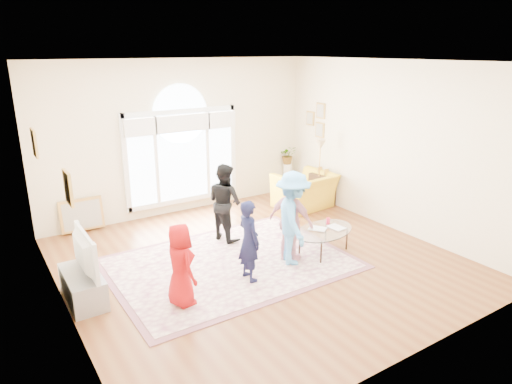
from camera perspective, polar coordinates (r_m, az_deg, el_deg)
ground at (r=7.69m, az=0.43°, el=-8.59°), size 6.00×6.00×0.00m
room_shell at (r=9.57m, az=-8.91°, el=6.39°), size 6.00×6.00×6.00m
area_rug at (r=7.60m, az=-3.25°, el=-8.87°), size 3.60×2.60×0.02m
rug_border at (r=7.60m, az=-3.25°, el=-8.89°), size 3.80×2.80×0.01m
tv_console at (r=6.92m, az=-20.81°, el=-11.02°), size 0.45×1.00×0.42m
television at (r=6.71m, az=-21.21°, el=-7.18°), size 0.17×1.03×0.59m
coffee_table at (r=7.90m, az=8.50°, el=-4.84°), size 1.37×1.05×0.54m
armchair at (r=10.09m, az=6.10°, el=0.15°), size 1.28×1.15×0.77m
side_cabinet at (r=10.37m, az=8.24°, el=0.35°), size 0.40×0.50×0.70m
floor_lamp at (r=9.98m, az=8.02°, el=5.21°), size 0.28×0.28×1.51m
plant_pedestal at (r=11.21m, az=3.96°, el=1.80°), size 0.20×0.20×0.70m
potted_plant at (r=11.07m, az=4.02°, el=4.64°), size 0.50×0.47×0.44m
leaning_picture at (r=9.44m, az=-20.72°, el=-4.66°), size 0.80×0.14×0.62m
child_red at (r=6.29m, az=-9.42°, el=-8.98°), size 0.41×0.59×1.17m
child_navy at (r=6.83m, az=-0.89°, el=-6.08°), size 0.31×0.46×1.26m
child_black at (r=8.26m, az=-3.93°, el=-1.25°), size 0.68×0.79×1.42m
child_pink at (r=7.42m, az=4.39°, el=-3.71°), size 0.60×0.87×1.36m
child_blue at (r=7.33m, az=4.62°, el=-3.29°), size 0.92×1.14×1.53m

